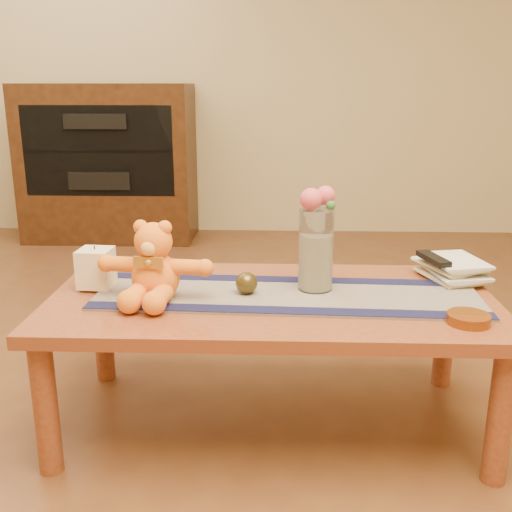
{
  "coord_description": "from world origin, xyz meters",
  "views": [
    {
      "loc": [
        0.02,
        -1.79,
        1.09
      ],
      "look_at": [
        -0.05,
        0.0,
        0.58
      ],
      "focal_mm": 42.12,
      "sensor_mm": 36.0,
      "label": 1
    }
  ],
  "objects_px": {
    "teddy_bear": "(155,261)",
    "bronze_ball": "(247,283)",
    "amber_dish": "(469,319)",
    "pillar_candle": "(96,268)",
    "book_bottom": "(430,279)",
    "tv_remote": "(433,259)",
    "glass_vase": "(316,250)"
  },
  "relations": [
    {
      "from": "pillar_candle",
      "to": "amber_dish",
      "type": "distance_m",
      "value": 1.16
    },
    {
      "from": "glass_vase",
      "to": "book_bottom",
      "type": "height_order",
      "value": "glass_vase"
    },
    {
      "from": "bronze_ball",
      "to": "pillar_candle",
      "type": "bearing_deg",
      "value": 173.6
    },
    {
      "from": "teddy_bear",
      "to": "bronze_ball",
      "type": "distance_m",
      "value": 0.29
    },
    {
      "from": "tv_remote",
      "to": "amber_dish",
      "type": "bearing_deg",
      "value": -102.75
    },
    {
      "from": "pillar_candle",
      "to": "book_bottom",
      "type": "relative_size",
      "value": 0.56
    },
    {
      "from": "glass_vase",
      "to": "amber_dish",
      "type": "bearing_deg",
      "value": -31.92
    },
    {
      "from": "glass_vase",
      "to": "tv_remote",
      "type": "relative_size",
      "value": 1.62
    },
    {
      "from": "bronze_ball",
      "to": "amber_dish",
      "type": "height_order",
      "value": "bronze_ball"
    },
    {
      "from": "pillar_candle",
      "to": "tv_remote",
      "type": "bearing_deg",
      "value": 5.04
    },
    {
      "from": "bronze_ball",
      "to": "tv_remote",
      "type": "relative_size",
      "value": 0.43
    },
    {
      "from": "teddy_bear",
      "to": "bronze_ball",
      "type": "relative_size",
      "value": 4.89
    },
    {
      "from": "glass_vase",
      "to": "book_bottom",
      "type": "relative_size",
      "value": 1.17
    },
    {
      "from": "book_bottom",
      "to": "tv_remote",
      "type": "bearing_deg",
      "value": -93.0
    },
    {
      "from": "bronze_ball",
      "to": "amber_dish",
      "type": "xyz_separation_m",
      "value": [
        0.63,
        -0.2,
        -0.03
      ]
    },
    {
      "from": "pillar_candle",
      "to": "bronze_ball",
      "type": "xyz_separation_m",
      "value": [
        0.49,
        -0.06,
        -0.03
      ]
    },
    {
      "from": "teddy_bear",
      "to": "amber_dish",
      "type": "height_order",
      "value": "teddy_bear"
    },
    {
      "from": "amber_dish",
      "to": "bronze_ball",
      "type": "bearing_deg",
      "value": 162.02
    },
    {
      "from": "glass_vase",
      "to": "amber_dish",
      "type": "xyz_separation_m",
      "value": [
        0.41,
        -0.26,
        -0.12
      ]
    },
    {
      "from": "book_bottom",
      "to": "amber_dish",
      "type": "relative_size",
      "value": 1.86
    },
    {
      "from": "glass_vase",
      "to": "bronze_ball",
      "type": "distance_m",
      "value": 0.24
    },
    {
      "from": "teddy_bear",
      "to": "book_bottom",
      "type": "height_order",
      "value": "teddy_bear"
    },
    {
      "from": "teddy_bear",
      "to": "pillar_candle",
      "type": "bearing_deg",
      "value": 162.7
    },
    {
      "from": "bronze_ball",
      "to": "amber_dish",
      "type": "relative_size",
      "value": 0.58
    },
    {
      "from": "bronze_ball",
      "to": "tv_remote",
      "type": "xyz_separation_m",
      "value": [
        0.62,
        0.15,
        0.04
      ]
    },
    {
      "from": "glass_vase",
      "to": "amber_dish",
      "type": "relative_size",
      "value": 2.16
    },
    {
      "from": "teddy_bear",
      "to": "book_bottom",
      "type": "xyz_separation_m",
      "value": [
        0.89,
        0.2,
        -0.11
      ]
    },
    {
      "from": "glass_vase",
      "to": "book_bottom",
      "type": "xyz_separation_m",
      "value": [
        0.4,
        0.11,
        -0.13
      ]
    },
    {
      "from": "teddy_bear",
      "to": "glass_vase",
      "type": "distance_m",
      "value": 0.51
    },
    {
      "from": "teddy_bear",
      "to": "tv_remote",
      "type": "relative_size",
      "value": 2.12
    },
    {
      "from": "pillar_candle",
      "to": "amber_dish",
      "type": "bearing_deg",
      "value": -13.03
    },
    {
      "from": "teddy_bear",
      "to": "book_bottom",
      "type": "bearing_deg",
      "value": 19.69
    }
  ]
}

